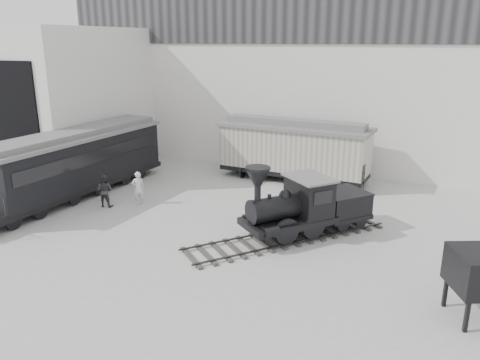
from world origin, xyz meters
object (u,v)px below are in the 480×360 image
at_px(locomotive, 302,209).
at_px(boxcar, 294,149).
at_px(visitor_a, 138,188).
at_px(passenger_coach, 77,162).
at_px(visitor_b, 104,190).

bearing_deg(locomotive, boxcar, 149.73).
xyz_separation_m(boxcar, visitor_a, (-6.16, -7.35, -1.08)).
relative_size(boxcar, passenger_coach, 0.73).
height_order(boxcar, visitor_b, boxcar).
bearing_deg(boxcar, visitor_a, -125.47).
relative_size(boxcar, visitor_a, 5.30).
bearing_deg(passenger_coach, visitor_a, 3.85).
bearing_deg(visitor_b, visitor_a, -157.24).
bearing_deg(visitor_a, boxcar, -174.03).
distance_m(locomotive, passenger_coach, 12.85).
xyz_separation_m(locomotive, visitor_b, (-10.34, -0.25, -0.35)).
xyz_separation_m(visitor_a, visitor_b, (-1.40, -0.95, -0.02)).
relative_size(passenger_coach, visitor_a, 7.22).
distance_m(locomotive, visitor_b, 10.35).
xyz_separation_m(passenger_coach, visitor_b, (2.47, -0.97, -0.99)).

